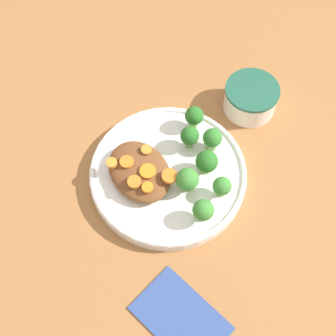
# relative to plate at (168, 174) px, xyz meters

# --- Properties ---
(ground_plane) EXTENTS (4.00, 4.00, 0.00)m
(ground_plane) POSITION_rel_plate_xyz_m (0.00, 0.00, -0.01)
(ground_plane) COLOR #9E6638
(plate) EXTENTS (0.28, 0.28, 0.03)m
(plate) POSITION_rel_plate_xyz_m (0.00, 0.00, 0.00)
(plate) COLOR white
(plate) RESTS_ON ground_plane
(dip_bowl) EXTENTS (0.10, 0.10, 0.06)m
(dip_bowl) POSITION_rel_plate_xyz_m (0.04, -0.22, 0.02)
(dip_bowl) COLOR white
(dip_bowl) RESTS_ON ground_plane
(stew_mound) EXTENTS (0.13, 0.10, 0.03)m
(stew_mound) POSITION_rel_plate_xyz_m (0.02, 0.05, 0.02)
(stew_mound) COLOR brown
(stew_mound) RESTS_ON plate
(broccoli_floret_0) EXTENTS (0.03, 0.03, 0.05)m
(broccoli_floret_0) POSITION_rel_plate_xyz_m (0.03, -0.06, 0.04)
(broccoli_floret_0) COLOR #759E51
(broccoli_floret_0) RESTS_ON plate
(broccoli_floret_1) EXTENTS (0.03, 0.03, 0.05)m
(broccoli_floret_1) POSITION_rel_plate_xyz_m (-0.09, -0.05, 0.04)
(broccoli_floret_1) COLOR #7FA85B
(broccoli_floret_1) RESTS_ON plate
(broccoli_floret_2) EXTENTS (0.04, 0.04, 0.05)m
(broccoli_floret_2) POSITION_rel_plate_xyz_m (-0.03, -0.06, 0.04)
(broccoli_floret_2) COLOR #7FA85B
(broccoli_floret_2) RESTS_ON plate
(broccoli_floret_3) EXTENTS (0.04, 0.04, 0.05)m
(broccoli_floret_3) POSITION_rel_plate_xyz_m (-0.04, -0.01, 0.04)
(broccoli_floret_3) COLOR #7FA85B
(broccoli_floret_3) RESTS_ON plate
(broccoli_floret_4) EXTENTS (0.03, 0.03, 0.05)m
(broccoli_floret_4) POSITION_rel_plate_xyz_m (-0.00, -0.09, 0.04)
(broccoli_floret_4) COLOR #7FA85B
(broccoli_floret_4) RESTS_ON plate
(broccoli_floret_5) EXTENTS (0.03, 0.03, 0.05)m
(broccoli_floret_5) POSITION_rel_plate_xyz_m (0.06, -0.09, 0.04)
(broccoli_floret_5) COLOR #759E51
(broccoli_floret_5) RESTS_ON plate
(broccoli_floret_6) EXTENTS (0.04, 0.04, 0.05)m
(broccoli_floret_6) POSITION_rel_plate_xyz_m (-0.10, -0.00, 0.04)
(broccoli_floret_6) COLOR #759E51
(broccoli_floret_6) RESTS_ON plate
(carrot_slice_0) EXTENTS (0.02, 0.02, 0.00)m
(carrot_slice_0) POSITION_rel_plate_xyz_m (0.04, 0.06, 0.04)
(carrot_slice_0) COLOR orange
(carrot_slice_0) RESTS_ON stew_mound
(carrot_slice_1) EXTENTS (0.03, 0.03, 0.00)m
(carrot_slice_1) POSITION_rel_plate_xyz_m (0.01, 0.04, 0.04)
(carrot_slice_1) COLOR orange
(carrot_slice_1) RESTS_ON stew_mound
(carrot_slice_2) EXTENTS (0.03, 0.03, 0.01)m
(carrot_slice_2) POSITION_rel_plate_xyz_m (-0.02, 0.01, 0.04)
(carrot_slice_2) COLOR orange
(carrot_slice_2) RESTS_ON stew_mound
(carrot_slice_3) EXTENTS (0.02, 0.02, 0.01)m
(carrot_slice_3) POSITION_rel_plate_xyz_m (0.00, 0.07, 0.04)
(carrot_slice_3) COLOR orange
(carrot_slice_3) RESTS_ON stew_mound
(carrot_slice_4) EXTENTS (0.02, 0.02, 0.00)m
(carrot_slice_4) POSITION_rel_plate_xyz_m (-0.02, 0.05, 0.04)
(carrot_slice_4) COLOR orange
(carrot_slice_4) RESTS_ON stew_mound
(carrot_slice_5) EXTENTS (0.02, 0.02, 0.01)m
(carrot_slice_5) POSITION_rel_plate_xyz_m (0.05, 0.08, 0.04)
(carrot_slice_5) COLOR orange
(carrot_slice_5) RESTS_ON stew_mound
(carrot_slice_6) EXTENTS (0.02, 0.02, 0.00)m
(carrot_slice_6) POSITION_rel_plate_xyz_m (0.04, 0.02, 0.04)
(carrot_slice_6) COLOR orange
(carrot_slice_6) RESTS_ON stew_mound
(napkin) EXTENTS (0.16, 0.12, 0.01)m
(napkin) POSITION_rel_plate_xyz_m (-0.22, 0.12, -0.01)
(napkin) COLOR #334C8C
(napkin) RESTS_ON ground_plane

